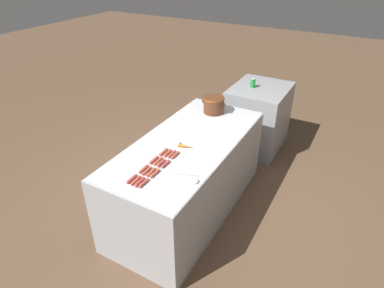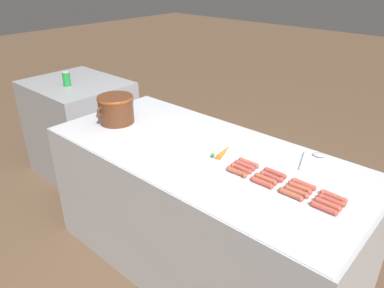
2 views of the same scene
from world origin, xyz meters
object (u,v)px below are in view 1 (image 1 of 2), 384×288
bean_pot (214,104)px  hot_dog_9 (151,172)px  hot_dog_12 (144,183)px  hot_dog_13 (155,173)px  hot_dog_3 (164,152)px  hot_dog_0 (132,179)px  hot_dog_11 (172,154)px  hot_dog_7 (168,153)px  hot_dog_2 (154,160)px  carrot (186,146)px  hot_dog_15 (175,155)px  back_cabinet (257,118)px  hot_dog_8 (140,182)px  serving_spoon (192,179)px  hot_dog_14 (166,164)px  hot_dog_1 (144,169)px  hot_dog_4 (136,180)px  hot_dog_6 (158,161)px  soda_can (253,83)px  hot_dog_10 (161,163)px  hot_dog_5 (147,171)px

bean_pot → hot_dog_9: bearing=-87.2°
hot_dog_12 → hot_dog_13: 0.16m
hot_dog_3 → bean_pot: bean_pot is taller
hot_dog_0 → hot_dog_3: (-0.00, 0.48, 0.00)m
hot_dog_9 → hot_dog_11: bearing=89.8°
hot_dog_0 → hot_dog_7: bearing=84.8°
hot_dog_2 → carrot: bearing=68.5°
hot_dog_15 → back_cabinet: bearing=85.6°
hot_dog_15 → bean_pot: (-0.11, 1.04, 0.09)m
hot_dog_3 → hot_dog_9: size_ratio=1.00×
hot_dog_8 → hot_dog_13: same height
serving_spoon → bean_pot: bearing=108.5°
hot_dog_3 → bean_pot: bearing=89.1°
hot_dog_3 → hot_dog_14: 0.20m
hot_dog_12 → hot_dog_15: bearing=89.8°
hot_dog_1 → hot_dog_12: size_ratio=1.00×
hot_dog_4 → hot_dog_14: bearing=75.7°
hot_dog_1 → hot_dog_9: 0.08m
hot_dog_3 → hot_dog_6: bearing=-74.9°
bean_pot → hot_dog_11: bearing=-86.2°
soda_can → hot_dog_4: bearing=-93.0°
hot_dog_6 → hot_dog_12: bearing=-76.2°
hot_dog_13 → back_cabinet: bearing=86.3°
carrot → hot_dog_13: bearing=-91.3°
hot_dog_10 → hot_dog_11: 0.17m
hot_dog_2 → bean_pot: 1.21m
hot_dog_12 → bean_pot: (-0.10, 1.52, 0.09)m
bean_pot → carrot: size_ratio=1.73×
hot_dog_5 → carrot: bearing=79.7°
hot_dog_11 → hot_dog_15: bearing=-0.8°
hot_dog_14 → soda_can: (0.04, 2.09, 0.09)m
hot_dog_14 → carrot: carrot is taller
hot_dog_11 → hot_dog_15: same height
hot_dog_13 → carrot: bearing=88.7°
hot_dog_8 → serving_spoon: size_ratio=0.50×
hot_dog_10 → serving_spoon: 0.37m
serving_spoon → hot_dog_7: bearing=149.9°
hot_dog_2 → hot_dog_8: (0.08, -0.33, 0.00)m
hot_dog_3 → hot_dog_10: (0.08, -0.16, 0.00)m
hot_dog_0 → soda_can: soda_can is taller
carrot → hot_dog_1: bearing=-104.8°
hot_dog_2 → hot_dog_12: bearing=-69.1°
hot_dog_14 → hot_dog_13: bearing=-90.7°
hot_dog_12 → bean_pot: bearing=93.9°
back_cabinet → hot_dog_9: size_ratio=6.88×
hot_dog_14 → hot_dog_15: (-0.00, 0.17, 0.00)m
back_cabinet → bean_pot: 1.11m
hot_dog_9 → hot_dog_4: bearing=-104.0°
hot_dog_8 → hot_dog_14: size_ratio=1.00×
hot_dog_15 → bean_pot: 1.05m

